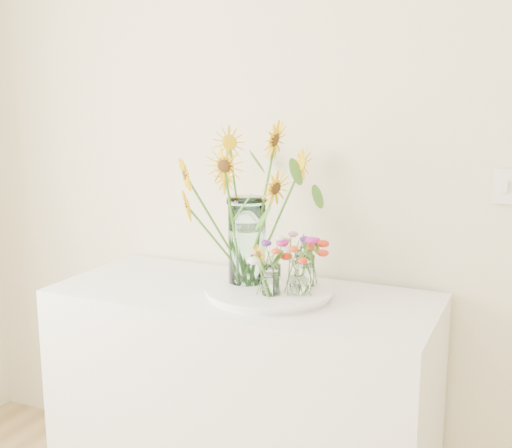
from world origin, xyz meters
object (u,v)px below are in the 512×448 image
(tray, at_px, (269,293))
(small_vase_c, at_px, (305,271))
(small_vase_a, at_px, (271,280))
(counter, at_px, (243,406))
(small_vase_b, at_px, (298,278))
(mason_jar, at_px, (247,241))

(tray, xyz_separation_m, small_vase_c, (0.10, 0.09, 0.07))
(tray, distance_m, small_vase_a, 0.10)
(counter, height_order, tray, tray)
(small_vase_b, xyz_separation_m, small_vase_c, (-0.01, 0.10, -0.00))
(small_vase_a, height_order, small_vase_b, small_vase_b)
(counter, xyz_separation_m, small_vase_a, (0.14, -0.07, 0.53))
(small_vase_b, bearing_deg, small_vase_c, 97.27)
(counter, xyz_separation_m, mason_jar, (0.00, 0.04, 0.63))
(tray, height_order, small_vase_b, small_vase_b)
(counter, bearing_deg, small_vase_c, 21.21)
(counter, bearing_deg, tray, -2.30)
(mason_jar, bearing_deg, small_vase_c, 12.03)
(mason_jar, bearing_deg, small_vase_b, -14.37)
(tray, height_order, small_vase_c, small_vase_c)
(mason_jar, xyz_separation_m, small_vase_a, (0.14, -0.11, -0.10))
(tray, relative_size, small_vase_c, 3.67)
(small_vase_c, bearing_deg, small_vase_a, -114.22)
(counter, distance_m, small_vase_c, 0.58)
(small_vase_a, height_order, small_vase_c, small_vase_c)
(small_vase_b, bearing_deg, counter, 174.86)
(mason_jar, distance_m, small_vase_c, 0.24)
(small_vase_a, bearing_deg, counter, 154.12)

